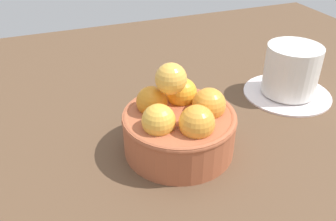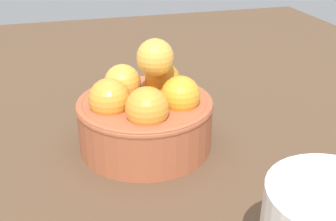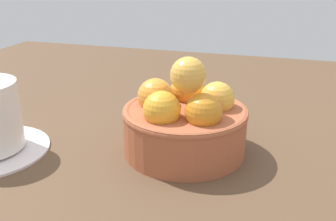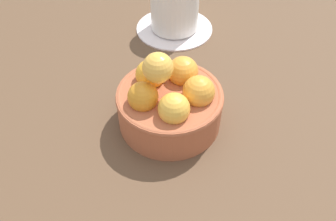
% 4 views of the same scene
% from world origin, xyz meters
% --- Properties ---
extents(ground_plane, '(1.21, 1.06, 0.03)m').
position_xyz_m(ground_plane, '(0.00, 0.00, -0.02)').
color(ground_plane, brown).
extents(terracotta_bowl, '(0.15, 0.15, 0.12)m').
position_xyz_m(terracotta_bowl, '(0.00, 0.00, 0.04)').
color(terracotta_bowl, '#AD5938').
rests_on(terracotta_bowl, ground_plane).
extents(coffee_cup, '(0.14, 0.14, 0.09)m').
position_xyz_m(coffee_cup, '(0.23, 0.07, 0.04)').
color(coffee_cup, white).
rests_on(coffee_cup, ground_plane).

